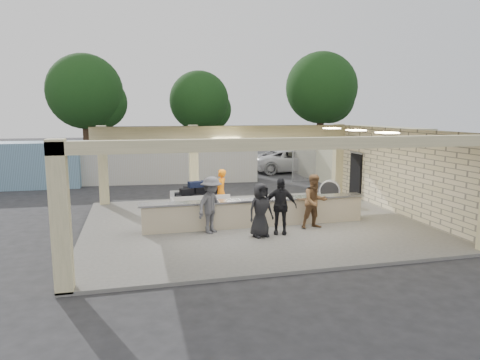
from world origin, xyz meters
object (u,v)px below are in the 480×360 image
object	(u,v)px
passenger_b	(280,206)
passenger_c	(211,205)
baggage_handler	(221,192)
car_white_a	(291,161)
passenger_d	(261,210)
passenger_a	(315,202)
luggage_cart	(199,196)
car_white_b	(373,160)
container_white	(161,161)
car_dark	(297,159)
baggage_counter	(256,212)
drum_fan	(330,191)

from	to	relation	value
passenger_b	passenger_c	size ratio (longest dim) A/B	0.99
baggage_handler	passenger_c	distance (m)	2.75
car_white_a	passenger_d	bearing A→B (deg)	153.02
passenger_a	luggage_cart	bearing A→B (deg)	132.57
car_white_b	luggage_cart	bearing A→B (deg)	118.67
passenger_b	container_white	bearing A→B (deg)	123.80
passenger_b	car_white_b	size ratio (longest dim) A/B	0.42
passenger_d	car_white_b	bearing A→B (deg)	34.77
baggage_handler	car_white_b	bearing A→B (deg)	168.68
passenger_d	car_white_a	distance (m)	16.28
passenger_d	luggage_cart	bearing A→B (deg)	97.29
passenger_c	car_dark	size ratio (longest dim) A/B	0.45
baggage_handler	passenger_c	world-z (taller)	passenger_c
car_white_b	passenger_d	bearing A→B (deg)	130.15
car_white_a	baggage_handler	bearing A→B (deg)	144.63
baggage_handler	car_white_a	xyz separation A→B (m)	(7.31, 11.42, -0.21)
baggage_counter	luggage_cart	world-z (taller)	luggage_cart
luggage_cart	passenger_d	size ratio (longest dim) A/B	1.27
baggage_handler	baggage_counter	bearing A→B (deg)	61.00
passenger_c	container_white	bearing A→B (deg)	55.28
baggage_counter	baggage_handler	world-z (taller)	baggage_handler
baggage_counter	passenger_c	distance (m)	1.84
passenger_b	passenger_d	bearing A→B (deg)	-147.49
passenger_b	baggage_counter	bearing A→B (deg)	133.00
passenger_d	car_dark	bearing A→B (deg)	50.90
passenger_a	car_white_a	distance (m)	15.03
drum_fan	passenger_b	bearing A→B (deg)	-101.67
car_dark	baggage_handler	bearing A→B (deg)	158.67
baggage_counter	passenger_d	xyz separation A→B (m)	(-0.23, -1.31, 0.40)
luggage_cart	passenger_b	xyz separation A→B (m)	(2.18, -3.62, 0.25)
baggage_counter	car_dark	xyz separation A→B (m)	(7.41, 14.90, 0.13)
drum_fan	passenger_c	bearing A→B (deg)	-118.81
car_dark	passenger_a	bearing A→B (deg)	172.19
baggage_counter	baggage_handler	distance (m)	2.32
baggage_handler	passenger_b	distance (m)	3.54
container_white	passenger_b	bearing A→B (deg)	-71.49
passenger_a	car_white_b	size ratio (longest dim) A/B	0.42
drum_fan	passenger_b	xyz separation A→B (m)	(-3.83, -4.20, 0.40)
passenger_d	car_white_a	size ratio (longest dim) A/B	0.32
drum_fan	passenger_d	size ratio (longest dim) A/B	0.58
passenger_a	car_white_a	xyz separation A→B (m)	(4.55, 14.33, -0.27)
baggage_counter	passenger_a	bearing A→B (deg)	-22.56
passenger_b	passenger_d	world-z (taller)	passenger_b
passenger_d	container_white	xyz separation A→B (m)	(-2.40, 12.84, 0.25)
luggage_cart	passenger_c	world-z (taller)	passenger_c
luggage_cart	container_white	size ratio (longest dim) A/B	0.20
luggage_cart	drum_fan	size ratio (longest dim) A/B	2.20
car_white_b	container_white	bearing A→B (deg)	88.43
passenger_d	car_dark	size ratio (longest dim) A/B	0.41
passenger_c	container_white	size ratio (longest dim) A/B	0.17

